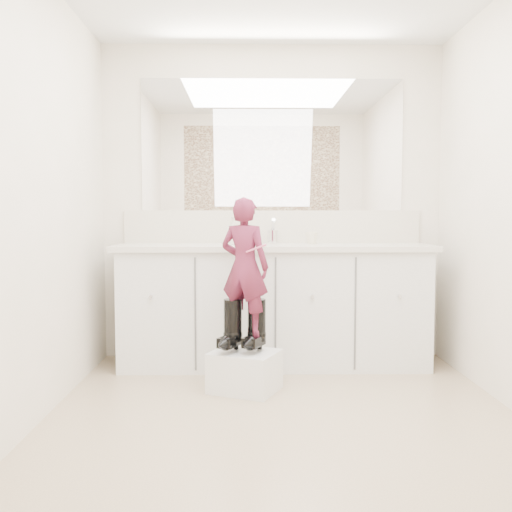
{
  "coord_description": "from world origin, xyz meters",
  "views": [
    {
      "loc": [
        -0.2,
        -2.92,
        1.09
      ],
      "look_at": [
        -0.14,
        0.74,
        0.84
      ],
      "focal_mm": 40.0,
      "sensor_mm": 36.0,
      "label": 1
    }
  ],
  "objects": [
    {
      "name": "floor",
      "position": [
        0.0,
        0.0,
        0.0
      ],
      "size": [
        3.0,
        3.0,
        0.0
      ],
      "primitive_type": "plane",
      "color": "#978063",
      "rests_on": "ground"
    },
    {
      "name": "wall_back",
      "position": [
        0.0,
        1.5,
        1.2
      ],
      "size": [
        2.6,
        0.0,
        2.6
      ],
      "primitive_type": "plane",
      "rotation": [
        1.57,
        0.0,
        0.0
      ],
      "color": "beige",
      "rests_on": "floor"
    },
    {
      "name": "wall_front",
      "position": [
        0.0,
        -1.5,
        1.2
      ],
      "size": [
        2.6,
        0.0,
        2.6
      ],
      "primitive_type": "plane",
      "rotation": [
        -1.57,
        0.0,
        0.0
      ],
      "color": "beige",
      "rests_on": "floor"
    },
    {
      "name": "wall_left",
      "position": [
        -1.3,
        0.0,
        1.2
      ],
      "size": [
        0.0,
        3.0,
        3.0
      ],
      "primitive_type": "plane",
      "rotation": [
        1.57,
        0.0,
        1.57
      ],
      "color": "beige",
      "rests_on": "floor"
    },
    {
      "name": "vanity_cabinet",
      "position": [
        0.0,
        1.23,
        0.42
      ],
      "size": [
        2.2,
        0.55,
        0.85
      ],
      "primitive_type": "cube",
      "color": "silver",
      "rests_on": "floor"
    },
    {
      "name": "countertop",
      "position": [
        0.0,
        1.21,
        0.87
      ],
      "size": [
        2.28,
        0.58,
        0.04
      ],
      "primitive_type": "cube",
      "color": "beige",
      "rests_on": "vanity_cabinet"
    },
    {
      "name": "backsplash",
      "position": [
        0.0,
        1.49,
        1.02
      ],
      "size": [
        2.28,
        0.03,
        0.25
      ],
      "primitive_type": "cube",
      "color": "beige",
      "rests_on": "countertop"
    },
    {
      "name": "mirror",
      "position": [
        0.0,
        1.49,
        1.64
      ],
      "size": [
        2.0,
        0.02,
        1.0
      ],
      "primitive_type": "cube",
      "color": "white",
      "rests_on": "wall_back"
    },
    {
      "name": "faucet",
      "position": [
        0.0,
        1.38,
        0.94
      ],
      "size": [
        0.08,
        0.08,
        0.1
      ],
      "primitive_type": "cylinder",
      "color": "silver",
      "rests_on": "countertop"
    },
    {
      "name": "cup",
      "position": [
        0.29,
        1.3,
        0.93
      ],
      "size": [
        0.12,
        0.12,
        0.09
      ],
      "primitive_type": "imported",
      "rotation": [
        0.0,
        0.0,
        0.32
      ],
      "color": "beige",
      "rests_on": "countertop"
    },
    {
      "name": "soap_bottle",
      "position": [
        -0.3,
        1.25,
        0.99
      ],
      "size": [
        0.09,
        0.09,
        0.2
      ],
      "primitive_type": "imported",
      "rotation": [
        0.0,
        0.0,
        0.01
      ],
      "color": "beige",
      "rests_on": "countertop"
    },
    {
      "name": "step_stool",
      "position": [
        -0.21,
        0.59,
        0.13
      ],
      "size": [
        0.49,
        0.46,
        0.25
      ],
      "primitive_type": "cube",
      "rotation": [
        0.0,
        0.0,
        -0.42
      ],
      "color": "white",
      "rests_on": "floor"
    },
    {
      "name": "boot_left",
      "position": [
        -0.29,
        0.61,
        0.41
      ],
      "size": [
        0.2,
        0.25,
        0.33
      ],
      "primitive_type": null,
      "rotation": [
        0.0,
        0.0,
        -0.42
      ],
      "color": "black",
      "rests_on": "step_stool"
    },
    {
      "name": "boot_right",
      "position": [
        -0.14,
        0.61,
        0.41
      ],
      "size": [
        0.2,
        0.25,
        0.33
      ],
      "primitive_type": null,
      "rotation": [
        0.0,
        0.0,
        -0.42
      ],
      "color": "black",
      "rests_on": "step_stool"
    },
    {
      "name": "toddler",
      "position": [
        -0.21,
        0.61,
        0.78
      ],
      "size": [
        0.37,
        0.32,
        0.86
      ],
      "primitive_type": "imported",
      "rotation": [
        0.0,
        0.0,
        2.72
      ],
      "color": "#982F56",
      "rests_on": "step_stool"
    },
    {
      "name": "toothbrush",
      "position": [
        -0.14,
        0.53,
        0.9
      ],
      "size": [
        0.13,
        0.07,
        0.06
      ],
      "primitive_type": "cylinder",
      "rotation": [
        0.0,
        1.22,
        -0.42
      ],
      "color": "#E55985",
      "rests_on": "toddler"
    }
  ]
}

